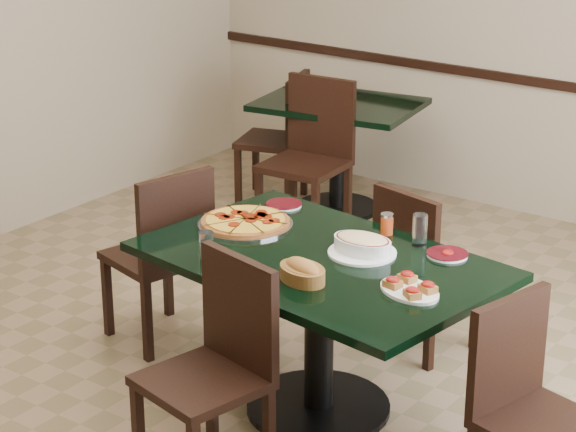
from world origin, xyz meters
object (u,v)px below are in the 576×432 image
Objects in this scene: back_chair_left at (283,132)px; lasagna_casserole at (362,244)px; pepperoni_pizza at (245,222)px; bread_basket at (302,272)px; back_chair_near at (312,149)px; chair_right at (527,401)px; bruschetta_platter at (410,287)px; chair_near at (219,358)px; back_table at (338,135)px; chair_far at (419,263)px; main_table at (320,295)px; chair_left at (165,248)px.

back_chair_left reaches higher than lasagna_casserole.
bread_basket is (0.58, -0.36, 0.02)m from pepperoni_pizza.
back_chair_near is at bearing 35.10° from back_chair_left.
pepperoni_pizza is (-1.57, 0.29, 0.27)m from chair_right.
lasagna_casserole is 0.43m from bruschetta_platter.
back_chair_left reaches higher than bruschetta_platter.
chair_near is 0.84m from lasagna_casserole.
lasagna_casserole is at bearing 85.15° from chair_right.
back_chair_left is (-0.50, 0.37, -0.06)m from back_chair_near.
lasagna_casserole is at bearing 25.44° from back_chair_left.
back_table is at bearing 138.80° from bread_basket.
chair_right is 0.64m from bruschetta_platter.
pepperoni_pizza is 1.48× the size of lasagna_casserole.
chair_right is at bearing 21.97° from bread_basket.
chair_far is 1.70m from back_chair_near.
main_table is 6.14× the size of bread_basket.
back_table is at bearing 129.57° from main_table.
back_chair_near is 2.24× the size of pepperoni_pizza.
chair_right reaches higher than bread_basket.
chair_near is 0.49m from bread_basket.
back_table is at bearing -32.74° from chair_far.
pepperoni_pizza is (0.50, 0.01, 0.25)m from chair_left.
chair_far is 1.05m from bread_basket.
chair_left is at bearing -178.13° from main_table.
main_table is 2.81m from back_chair_left.
back_chair_near is (-1.36, 1.03, 0.08)m from chair_far.
back_chair_left reaches higher than bread_basket.
back_chair_left is 2.62× the size of bruschetta_platter.
chair_far is at bearing -54.72° from back_table.
back_table is 1.21× the size of chair_left.
bruschetta_platter is at bearing 39.21° from bread_basket.
chair_left is 0.93× the size of back_chair_near.
chair_far is at bearing 92.63° from main_table.
lasagna_casserole is at bearing 101.61° from bread_basket.
pepperoni_pizza is (0.90, -2.13, 0.24)m from back_table.
chair_near is 1.01× the size of chair_left.
chair_right is at bearing -10.58° from pepperoni_pizza.
back_table is 3.19m from chair_near.
chair_far is at bearing 109.12° from bread_basket.
back_chair_left is 2.01× the size of pepperoni_pizza.
chair_right is 0.89× the size of back_chair_near.
bread_basket reaches higher than back_table.
pepperoni_pizza is at bearing -178.78° from lasagna_casserole.
back_chair_near is at bearing -86.22° from back_table.
chair_near is at bearing -112.79° from bruschetta_platter.
lasagna_casserole is (-0.94, 0.32, 0.30)m from chair_right.
back_chair_left is 2.44m from pepperoni_pizza.
back_chair_left is at bearing -24.37° from chair_far.
back_table is 1.27× the size of chair_right.
back_chair_near is at bearing 129.47° from chair_near.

